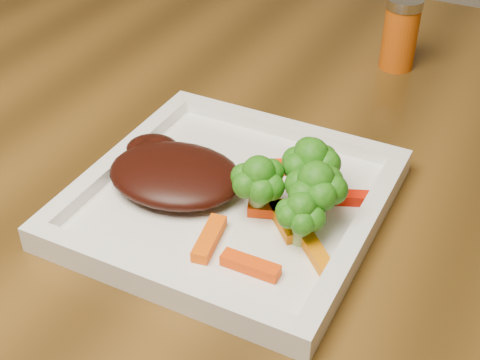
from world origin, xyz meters
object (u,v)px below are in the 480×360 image
at_px(dining_table, 297,355).
at_px(plate, 231,203).
at_px(steak, 175,175).
at_px(spice_shaker, 400,34).

bearing_deg(dining_table, plate, -98.92).
distance_m(steak, spice_shaker, 0.38).
relative_size(steak, spice_shaker, 1.42).
xyz_separation_m(plate, steak, (-0.05, -0.01, 0.02)).
distance_m(dining_table, steak, 0.44).
bearing_deg(spice_shaker, steak, -106.89).
height_order(plate, spice_shaker, spice_shaker).
relative_size(dining_table, spice_shaker, 17.39).
xyz_separation_m(dining_table, plate, (-0.02, -0.15, 0.38)).
relative_size(plate, spice_shaker, 2.93).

